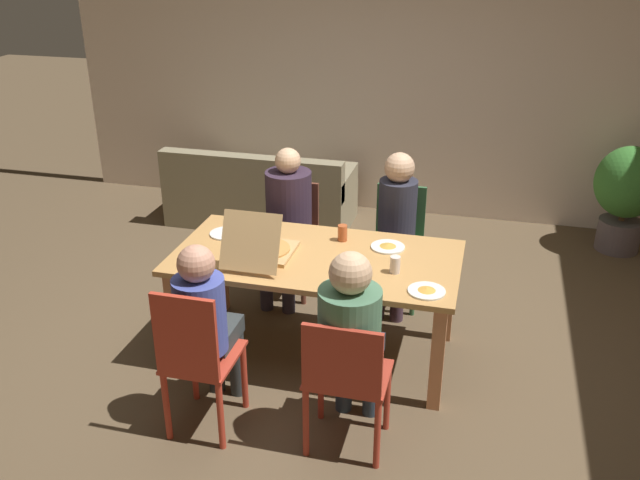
% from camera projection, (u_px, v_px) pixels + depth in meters
% --- Properties ---
extents(ground_plane, '(20.00, 20.00, 0.00)m').
position_uv_depth(ground_plane, '(316.00, 352.00, 4.78)').
color(ground_plane, brown).
extents(back_wall, '(6.55, 0.12, 2.85)m').
position_uv_depth(back_wall, '(390.00, 70.00, 6.66)').
color(back_wall, beige).
rests_on(back_wall, ground).
extents(dining_table, '(1.86, 0.96, 0.75)m').
position_uv_depth(dining_table, '(316.00, 269.00, 4.51)').
color(dining_table, tan).
rests_on(dining_table, ground).
extents(chair_0, '(0.45, 0.38, 0.86)m').
position_uv_depth(chair_0, '(345.00, 377.00, 3.67)').
color(chair_0, '#AD3626').
rests_on(chair_0, ground).
extents(person_0, '(0.34, 0.50, 1.20)m').
position_uv_depth(person_0, '(351.00, 331.00, 3.70)').
color(person_0, '#2C3948').
rests_on(person_0, ground).
extents(chair_1, '(0.39, 0.44, 0.86)m').
position_uv_depth(chair_1, '(292.00, 232.00, 5.47)').
color(chair_1, brown).
rests_on(chair_1, ground).
extents(person_1, '(0.36, 0.57, 1.20)m').
position_uv_depth(person_1, '(287.00, 212.00, 5.25)').
color(person_1, '#363042').
rests_on(person_1, ground).
extents(chair_2, '(0.38, 0.43, 0.96)m').
position_uv_depth(chair_2, '(196.00, 356.00, 3.80)').
color(chair_2, '#B83725').
rests_on(chair_2, ground).
extents(person_2, '(0.29, 0.50, 1.16)m').
position_uv_depth(person_2, '(206.00, 318.00, 3.88)').
color(person_2, '#313737').
rests_on(person_2, ground).
extents(chair_3, '(0.40, 0.44, 0.89)m').
position_uv_depth(chair_3, '(398.00, 237.00, 5.32)').
color(chair_3, '#33633B').
rests_on(chair_3, ground).
extents(person_3, '(0.29, 0.49, 1.21)m').
position_uv_depth(person_3, '(396.00, 220.00, 5.10)').
color(person_3, '#422D3B').
rests_on(person_3, ground).
extents(pizza_box_0, '(0.37, 0.53, 0.37)m').
position_uv_depth(pizza_box_0, '(263.00, 249.00, 4.44)').
color(pizza_box_0, tan).
rests_on(pizza_box_0, dining_table).
extents(plate_0, '(0.23, 0.23, 0.01)m').
position_uv_depth(plate_0, '(226.00, 233.00, 4.77)').
color(plate_0, white).
rests_on(plate_0, dining_table).
extents(plate_1, '(0.23, 0.23, 0.03)m').
position_uv_depth(plate_1, '(388.00, 246.00, 4.57)').
color(plate_1, white).
rests_on(plate_1, dining_table).
extents(plate_2, '(0.22, 0.22, 0.03)m').
position_uv_depth(plate_2, '(427.00, 291.00, 4.02)').
color(plate_2, white).
rests_on(plate_2, dining_table).
extents(drinking_glass_0, '(0.06, 0.06, 0.11)m').
position_uv_depth(drinking_glass_0, '(395.00, 265.00, 4.22)').
color(drinking_glass_0, silver).
rests_on(drinking_glass_0, dining_table).
extents(drinking_glass_1, '(0.07, 0.07, 0.11)m').
position_uv_depth(drinking_glass_1, '(342.00, 233.00, 4.66)').
color(drinking_glass_1, '#B6522A').
rests_on(drinking_glass_1, dining_table).
extents(couch, '(1.78, 0.79, 0.77)m').
position_uv_depth(couch, '(261.00, 196.00, 6.76)').
color(couch, gray).
rests_on(couch, ground).
extents(potted_plant, '(0.58, 0.58, 0.97)m').
position_uv_depth(potted_plant, '(627.00, 191.00, 6.06)').
color(potted_plant, '#5D5257').
rests_on(potted_plant, ground).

